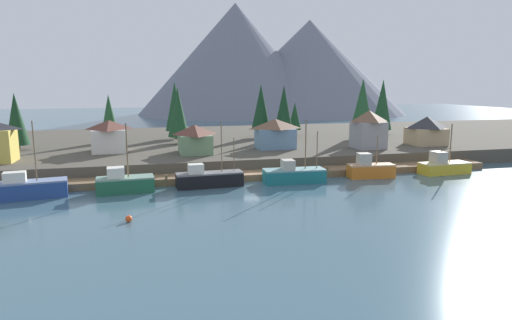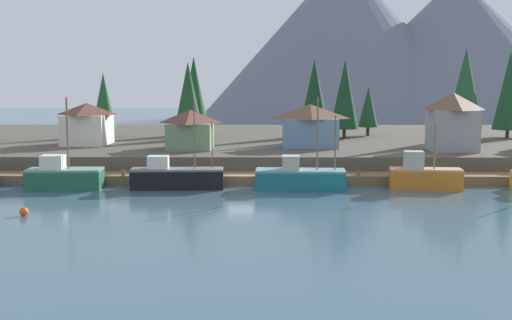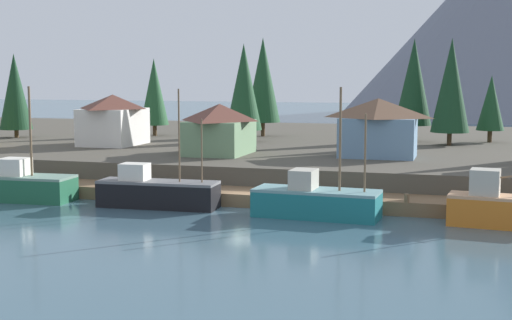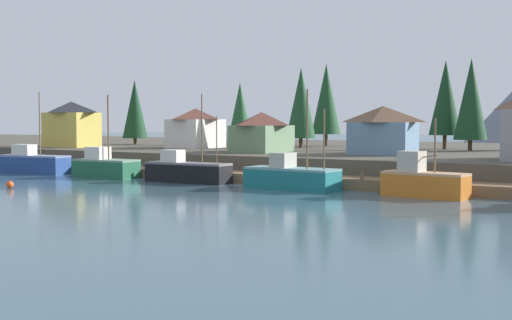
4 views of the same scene
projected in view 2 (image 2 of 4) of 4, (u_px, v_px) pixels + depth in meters
name	position (u px, v px, depth m)	size (l,w,h in m)	color
ground_plane	(246.00, 166.00, 85.07)	(400.00, 400.00, 1.00)	#3D5B6B
dock	(241.00, 178.00, 67.06)	(80.00, 4.00, 1.60)	brown
shoreline_bank	(248.00, 145.00, 96.78)	(400.00, 56.00, 2.50)	#4C473D
mountain_west_peak	(343.00, 36.00, 210.45)	(93.36, 93.36, 51.96)	slate
mountain_central_peak	(456.00, 46.00, 206.80)	(94.00, 94.00, 45.01)	slate
fishing_boat_green	(64.00, 177.00, 63.27)	(7.41, 3.49, 9.05)	#1E5B3D
fishing_boat_black	(176.00, 177.00, 63.47)	(9.21, 2.95, 8.91)	black
fishing_boat_teal	(300.00, 178.00, 63.06)	(8.91, 3.51, 9.10)	#196B70
fishing_boat_orange	(424.00, 176.00, 63.19)	(7.14, 3.05, 6.51)	#CC6B1E
house_white	(87.00, 123.00, 83.17)	(5.67, 7.26, 5.40)	silver
house_green	(190.00, 129.00, 77.65)	(5.50, 7.23, 4.76)	#6B8E66
house_blue	(310.00, 126.00, 79.16)	(7.09, 4.63, 5.36)	#6689A8
house_grey	(453.00, 121.00, 75.06)	(5.43, 5.10, 6.85)	gray
conifer_near_left	(194.00, 90.00, 97.81)	(4.25, 4.25, 12.06)	#4C3823
conifer_near_right	(188.00, 96.00, 90.21)	(4.07, 4.07, 11.01)	#4C3823
conifer_mid_left	(104.00, 100.00, 95.11)	(3.50, 3.50, 9.55)	#4C3823
conifer_mid_right	(368.00, 107.00, 97.30)	(3.05, 3.05, 7.50)	#4C3823
conifer_back_left	(314.00, 92.00, 95.48)	(4.12, 4.12, 11.58)	#4C3823
conifer_back_right	(509.00, 91.00, 93.49)	(4.51, 4.51, 12.62)	#4C3823
conifer_centre	(465.00, 88.00, 87.13)	(4.77, 4.77, 12.72)	#4C3823
conifer_far_left	(345.00, 94.00, 92.19)	(4.06, 4.06, 11.38)	#4C3823
channel_buoy	(24.00, 212.00, 50.25)	(0.70, 0.70, 0.70)	#E04C19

